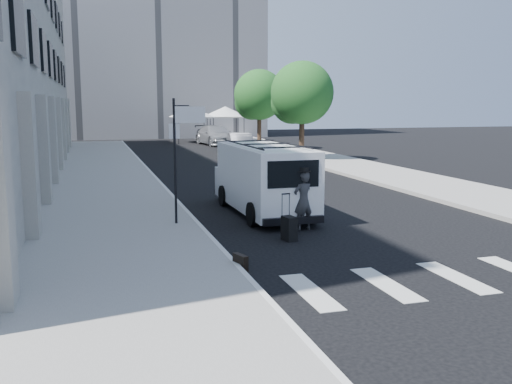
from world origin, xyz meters
TOP-DOWN VIEW (x-y plane):
  - ground at (0.00, 0.00)m, footprint 120.00×120.00m
  - sidewalk_left at (-4.25, 16.00)m, footprint 4.50×48.00m
  - sidewalk_right at (9.00, 20.00)m, footprint 4.00×56.00m
  - building_far at (2.00, 50.00)m, footprint 22.00×12.00m
  - sign_pole at (-2.36, 3.20)m, footprint 1.03×0.07m
  - tree_near at (7.50, 20.15)m, footprint 3.80×3.83m
  - tree_far at (7.50, 29.15)m, footprint 3.80×3.83m
  - tent_left at (4.00, 38.00)m, footprint 4.00×4.00m
  - tent_right at (7.20, 38.50)m, footprint 4.00×4.00m
  - businessman at (0.78, 2.00)m, footprint 0.67×0.51m
  - briefcase at (-1.90, -1.26)m, footprint 0.25×0.46m
  - suitcase at (-0.01, 0.95)m, footprint 0.34×0.47m
  - cargo_van at (0.43, 4.70)m, footprint 2.10×5.76m
  - parked_car_a at (5.00, 16.52)m, footprint 1.61×3.93m
  - parked_car_b at (5.27, 25.75)m, footprint 2.09×4.57m
  - parked_car_c at (5.42, 34.54)m, footprint 2.95×5.89m

SIDE VIEW (x-z plane):
  - ground at x=0.00m, z-range 0.00..0.00m
  - sidewalk_left at x=-4.25m, z-range 0.00..0.15m
  - sidewalk_right at x=9.00m, z-range 0.00..0.15m
  - briefcase at x=-1.90m, z-range 0.00..0.34m
  - suitcase at x=-0.01m, z-range -0.28..0.93m
  - parked_car_a at x=5.00m, z-range 0.00..1.33m
  - parked_car_b at x=5.27m, z-range 0.00..1.45m
  - parked_car_c at x=5.42m, z-range 0.00..1.64m
  - businessman at x=0.78m, z-range 0.00..1.65m
  - cargo_van at x=0.43m, z-range 0.04..2.21m
  - sign_pole at x=-2.36m, z-range 0.90..4.40m
  - tent_left at x=4.00m, z-range 1.11..4.31m
  - tent_right at x=7.20m, z-range 1.11..4.31m
  - tree_near at x=7.50m, z-range 0.96..6.99m
  - tree_far at x=7.50m, z-range 0.96..6.99m
  - building_far at x=2.00m, z-range 0.00..25.00m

